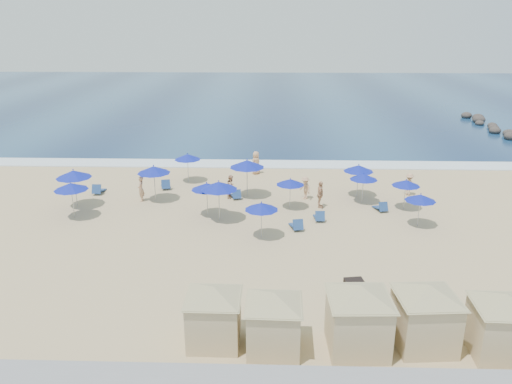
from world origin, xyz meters
TOP-DOWN VIEW (x-y plane):
  - ground at (0.00, 0.00)m, footprint 160.00×160.00m
  - ocean at (0.00, 55.00)m, footprint 160.00×80.00m
  - surf_line at (0.00, 15.50)m, footprint 160.00×2.50m
  - trash_bin at (3.01, -5.85)m, footprint 0.92×0.92m
  - cabana_0 at (-2.77, -9.21)m, footprint 4.14×4.14m
  - cabana_1 at (-0.54, -9.56)m, footprint 4.13×4.13m
  - cabana_2 at (2.53, -9.44)m, footprint 4.61×4.61m
  - cabana_3 at (5.02, -9.17)m, footprint 4.46×4.46m
  - cabana_4 at (7.61, -9.59)m, footprint 4.30×4.30m
  - umbrella_0 at (-13.34, 5.00)m, footprint 2.26×2.26m
  - umbrella_1 at (-12.81, 3.10)m, footprint 2.05×2.05m
  - umbrella_2 at (-8.48, 6.35)m, footprint 2.20×2.20m
  - umbrella_3 at (-4.63, 3.74)m, footprint 1.93×1.93m
  - umbrella_4 at (-6.92, 10.60)m, footprint 1.96×1.96m
  - umbrella_5 at (-2.32, 7.37)m, footprint 2.38×2.38m
  - umbrella_6 at (-1.20, 0.50)m, footprint 1.87×1.87m
  - umbrella_7 at (0.54, 5.18)m, footprint 1.81×1.81m
  - umbrella_8 at (5.41, 6.35)m, footprint 1.84×1.84m
  - umbrella_9 at (5.27, 7.64)m, footprint 2.04×2.04m
  - umbrella_10 at (7.90, 5.24)m, footprint 1.79×1.79m
  - umbrella_11 at (8.02, 2.41)m, footprint 1.80×1.80m
  - umbrella_12 at (-3.80, 2.95)m, footprint 2.25×2.25m
  - beach_chair_0 at (-12.83, 7.67)m, footprint 0.63×1.40m
  - beach_chair_1 at (-8.32, 8.91)m, footprint 0.95×1.51m
  - beach_chair_2 at (-3.08, 6.97)m, footprint 0.89×1.41m
  - beach_chair_3 at (0.83, 1.71)m, footprint 0.85×1.43m
  - beach_chair_4 at (2.27, 3.13)m, footprint 0.62×1.31m
  - beach_chair_5 at (6.36, 4.87)m, footprint 0.85×1.36m
  - beachgoer_0 at (-9.41, 6.25)m, footprint 0.47×0.66m
  - beachgoer_1 at (-3.41, 7.13)m, footprint 0.76×0.89m
  - beachgoer_2 at (2.50, 5.36)m, footprint 0.59×1.09m
  - beachgoer_3 at (8.90, 7.99)m, footprint 1.16×1.08m
  - beachgoer_4 at (-1.88, 12.83)m, footprint 1.00×1.06m
  - beachgoer_5 at (1.63, 7.00)m, footprint 1.04×1.17m

SIDE VIEW (x-z plane):
  - ground at x=0.00m, z-range 0.00..0.00m
  - ocean at x=0.00m, z-range 0.00..0.06m
  - surf_line at x=0.00m, z-range 0.00..0.08m
  - beach_chair_5 at x=6.36m, z-range -0.11..0.59m
  - beach_chair_4 at x=2.27m, z-range -0.11..0.60m
  - beach_chair_2 at x=-3.08m, z-range -0.11..0.61m
  - beach_chair_3 at x=0.83m, z-range -0.11..0.62m
  - beach_chair_0 at x=-12.83m, z-range -0.12..0.65m
  - beach_chair_1 at x=-8.32m, z-range -0.12..0.65m
  - trash_bin at x=3.01m, z-range 0.00..0.81m
  - beachgoer_5 at x=1.63m, z-range 0.00..1.57m
  - beachgoer_3 at x=8.90m, z-range 0.00..1.57m
  - beachgoer_1 at x=-3.41m, z-range 0.00..1.58m
  - beachgoer_0 at x=-9.41m, z-range 0.00..1.71m
  - beachgoer_2 at x=2.50m, z-range 0.00..1.77m
  - beachgoer_4 at x=-1.88m, z-range 0.00..1.82m
  - cabana_1 at x=-0.54m, z-range 0.19..2.78m
  - cabana_0 at x=-2.77m, z-range 0.19..2.79m
  - cabana_4 at x=7.61m, z-range 0.20..2.90m
  - cabana_3 at x=5.02m, z-range 0.20..3.01m
  - cabana_2 at x=2.53m, z-range 0.21..3.10m
  - umbrella_10 at x=7.90m, z-range 0.75..2.78m
  - umbrella_11 at x=8.02m, z-range 0.75..2.80m
  - umbrella_7 at x=0.54m, z-range 0.75..2.81m
  - umbrella_8 at x=5.41m, z-range 0.77..2.86m
  - umbrella_6 at x=-1.20m, z-range 0.78..2.92m
  - umbrella_3 at x=-4.63m, z-range 0.80..3.00m
  - umbrella_4 at x=-6.92m, z-range 0.82..3.05m
  - umbrella_9 at x=5.27m, z-range 0.85..3.17m
  - umbrella_1 at x=-12.81m, z-range 0.86..3.20m
  - umbrella_2 at x=-8.48m, z-range 0.92..3.42m
  - umbrella_12 at x=-3.80m, z-range 0.94..3.50m
  - umbrella_0 at x=-13.34m, z-range 0.94..3.51m
  - umbrella_5 at x=-2.32m, z-range 0.99..3.70m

